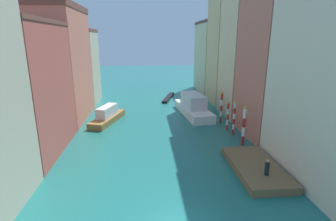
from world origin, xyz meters
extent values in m
plane|color=#1E6B66|center=(0.00, 24.50, 0.00)|extent=(154.00, 154.00, 0.00)
cube|color=#B25147|center=(-13.76, 12.93, 6.31)|extent=(7.22, 11.25, 12.63)
cube|color=brown|center=(-13.76, 12.93, 12.83)|extent=(7.36, 11.48, 0.40)
cube|color=#C6705B|center=(-13.76, 24.50, 7.44)|extent=(7.22, 11.59, 14.88)
cube|color=brown|center=(-13.76, 24.50, 15.27)|extent=(7.36, 11.82, 0.79)
cube|color=#BCB299|center=(-13.76, 34.28, 6.22)|extent=(7.22, 7.62, 12.44)
cube|color=brown|center=(-13.76, 34.28, 12.66)|extent=(7.36, 7.77, 0.44)
cube|color=#C6705B|center=(13.76, 15.69, 10.38)|extent=(7.22, 8.74, 20.76)
cube|color=beige|center=(13.76, 24.24, 10.22)|extent=(7.22, 7.72, 20.43)
cube|color=#DBB77A|center=(13.76, 32.50, 9.64)|extent=(7.22, 8.05, 19.27)
cube|color=beige|center=(13.76, 42.90, 7.14)|extent=(7.22, 11.95, 14.29)
cube|color=brown|center=(13.76, 42.90, 14.57)|extent=(7.36, 12.19, 0.57)
cube|color=brown|center=(7.93, 6.80, 0.33)|extent=(3.85, 7.81, 0.66)
cylinder|color=black|center=(7.99, 4.96, 1.22)|extent=(0.36, 0.36, 1.11)
sphere|color=tan|center=(7.99, 4.96, 1.90)|extent=(0.26, 0.26, 0.26)
cylinder|color=red|center=(8.95, 12.71, 0.51)|extent=(0.34, 0.34, 1.01)
cylinder|color=white|center=(8.95, 12.71, 1.52)|extent=(0.34, 0.34, 1.01)
cylinder|color=red|center=(8.95, 12.71, 2.53)|extent=(0.34, 0.34, 1.01)
cylinder|color=white|center=(8.95, 12.71, 3.54)|extent=(0.34, 0.34, 1.01)
sphere|color=gold|center=(8.95, 12.71, 4.18)|extent=(0.37, 0.37, 0.37)
cylinder|color=red|center=(8.97, 15.90, 0.33)|extent=(0.27, 0.27, 0.66)
cylinder|color=white|center=(8.97, 15.90, 0.99)|extent=(0.27, 0.27, 0.66)
cylinder|color=red|center=(8.97, 15.90, 1.65)|extent=(0.27, 0.27, 0.66)
cylinder|color=white|center=(8.97, 15.90, 2.30)|extent=(0.27, 0.27, 0.66)
cylinder|color=red|center=(8.97, 15.90, 2.96)|extent=(0.27, 0.27, 0.66)
cylinder|color=white|center=(8.97, 15.90, 3.62)|extent=(0.27, 0.27, 0.66)
sphere|color=gold|center=(8.97, 15.90, 4.06)|extent=(0.29, 0.29, 0.29)
cylinder|color=red|center=(8.69, 17.42, 0.35)|extent=(0.27, 0.27, 0.70)
cylinder|color=white|center=(8.69, 17.42, 1.05)|extent=(0.27, 0.27, 0.70)
cylinder|color=red|center=(8.69, 17.42, 1.76)|extent=(0.27, 0.27, 0.70)
cylinder|color=white|center=(8.69, 17.42, 2.46)|extent=(0.27, 0.27, 0.70)
cylinder|color=red|center=(8.69, 17.42, 3.16)|extent=(0.27, 0.27, 0.70)
sphere|color=gold|center=(8.69, 17.42, 3.62)|extent=(0.29, 0.29, 0.29)
cylinder|color=red|center=(8.79, 20.62, 0.40)|extent=(0.30, 0.30, 0.81)
cylinder|color=white|center=(8.79, 20.62, 1.21)|extent=(0.30, 0.30, 0.81)
cylinder|color=red|center=(8.79, 20.62, 2.01)|extent=(0.30, 0.30, 0.81)
cylinder|color=white|center=(8.79, 20.62, 2.82)|extent=(0.30, 0.30, 0.81)
cylinder|color=red|center=(8.79, 20.62, 3.63)|extent=(0.30, 0.30, 0.81)
sphere|color=gold|center=(8.79, 20.62, 4.15)|extent=(0.33, 0.33, 0.33)
cube|color=white|center=(5.66, 24.88, 0.62)|extent=(4.49, 11.19, 1.24)
cube|color=silver|center=(5.66, 24.88, 2.21)|extent=(3.18, 5.85, 1.94)
cube|color=black|center=(2.87, 36.21, 0.20)|extent=(3.11, 8.29, 0.39)
cube|color=olive|center=(-6.93, 22.21, 0.42)|extent=(4.36, 7.94, 0.84)
cube|color=silver|center=(-6.93, 22.21, 1.56)|extent=(2.62, 4.39, 1.44)
camera|label=1|loc=(-1.53, -12.95, 11.22)|focal=27.68mm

